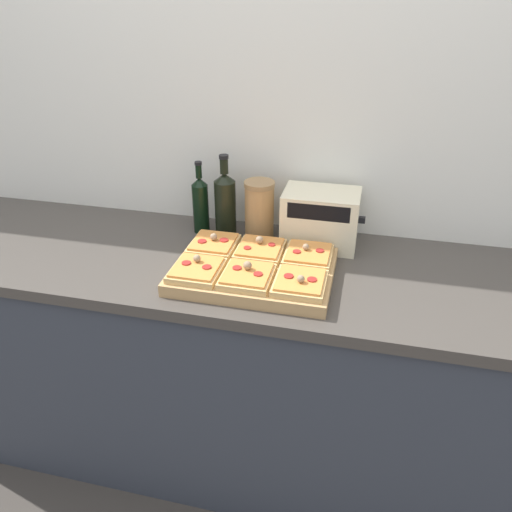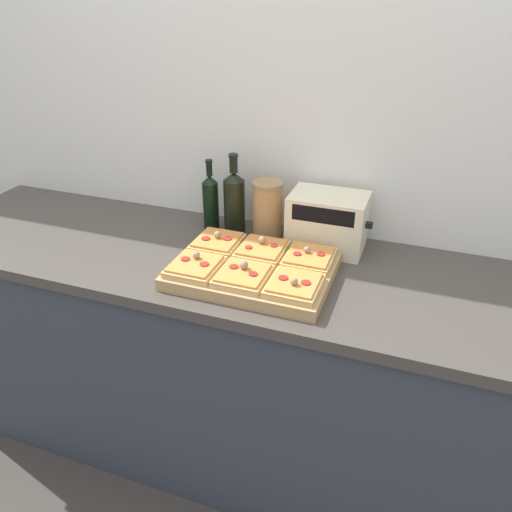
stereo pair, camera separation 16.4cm
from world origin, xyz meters
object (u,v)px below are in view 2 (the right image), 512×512
at_px(olive_oil_bottle, 211,202).
at_px(toaster_oven, 327,222).
at_px(wine_bottle, 234,202).
at_px(cutting_board, 253,271).
at_px(grain_jar_tall, 267,210).

height_order(olive_oil_bottle, toaster_oven, olive_oil_bottle).
height_order(olive_oil_bottle, wine_bottle, wine_bottle).
distance_m(cutting_board, grain_jar_tall, 0.30).
bearing_deg(toaster_oven, grain_jar_tall, 179.79).
xyz_separation_m(cutting_board, wine_bottle, (-0.18, 0.28, 0.11)).
distance_m(cutting_board, olive_oil_bottle, 0.41).
height_order(cutting_board, wine_bottle, wine_bottle).
height_order(olive_oil_bottle, grain_jar_tall, olive_oil_bottle).
bearing_deg(grain_jar_tall, toaster_oven, -0.21).
xyz_separation_m(olive_oil_bottle, grain_jar_tall, (0.23, -0.00, -0.00)).
bearing_deg(cutting_board, toaster_oven, 57.63).
height_order(wine_bottle, toaster_oven, wine_bottle).
xyz_separation_m(olive_oil_bottle, toaster_oven, (0.46, -0.00, -0.01)).
bearing_deg(grain_jar_tall, wine_bottle, 180.00).
height_order(cutting_board, toaster_oven, toaster_oven).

